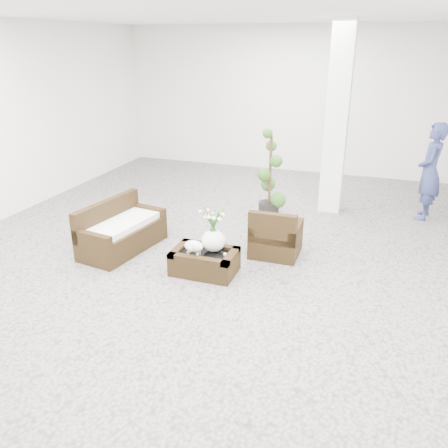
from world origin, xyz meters
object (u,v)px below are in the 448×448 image
(coffee_table, at_px, (205,262))
(loveseat, at_px, (122,227))
(armchair, at_px, (276,231))
(topiary, at_px, (270,174))

(coffee_table, relative_size, loveseat, 0.62)
(coffee_table, distance_m, armchair, 1.27)
(loveseat, height_order, topiary, topiary)
(armchair, relative_size, loveseat, 0.53)
(coffee_table, relative_size, armchair, 1.16)
(topiary, bearing_deg, armchair, -72.45)
(coffee_table, height_order, topiary, topiary)
(coffee_table, xyz_separation_m, armchair, (0.82, 0.94, 0.23))
(loveseat, distance_m, topiary, 2.94)
(topiary, bearing_deg, loveseat, -128.73)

